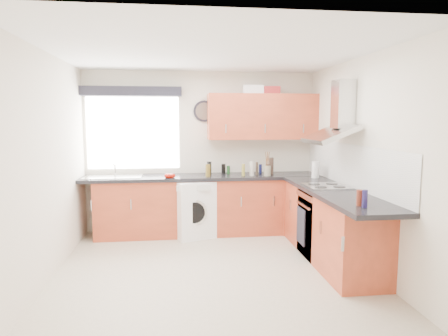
{
  "coord_description": "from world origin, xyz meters",
  "views": [
    {
      "loc": [
        -0.4,
        -4.52,
        1.77
      ],
      "look_at": [
        0.25,
        0.85,
        1.1
      ],
      "focal_mm": 32.0,
      "sensor_mm": 36.0,
      "label": 1
    }
  ],
  "objects": [
    {
      "name": "base_cab_right",
      "position": [
        1.51,
        0.15,
        0.43
      ],
      "size": [
        0.58,
        2.1,
        0.86
      ],
      "primitive_type": "cube",
      "color": "#A23D23",
      "rests_on": "ground_plane"
    },
    {
      "name": "tomato_cluster",
      "position": [
        -0.49,
        1.3,
        0.94
      ],
      "size": [
        0.15,
        0.15,
        0.06
      ],
      "primitive_type": null,
      "rotation": [
        0.0,
        0.0,
        -0.05
      ],
      "color": "#9E0E04",
      "rests_on": "worktop_back"
    },
    {
      "name": "ceiling",
      "position": [
        0.0,
        0.0,
        2.5
      ],
      "size": [
        3.6,
        3.6,
        0.02
      ],
      "primitive_type": "cube",
      "color": "white",
      "rests_on": "wall_back"
    },
    {
      "name": "jar_5",
      "position": [
        1.07,
        1.52,
        1.04
      ],
      "size": [
        0.07,
        0.07,
        0.26
      ],
      "primitive_type": "cylinder",
      "color": "#3D2A22",
      "rests_on": "worktop_back"
    },
    {
      "name": "upper_cabinets",
      "position": [
        0.95,
        1.62,
        1.8
      ],
      "size": [
        1.7,
        0.35,
        0.7
      ],
      "primitive_type": "cube",
      "color": "#A23D23",
      "rests_on": "wall_back"
    },
    {
      "name": "kitchen_roll",
      "position": [
        1.62,
        1.05,
        1.03
      ],
      "size": [
        0.13,
        0.13,
        0.24
      ],
      "primitive_type": "cylinder",
      "rotation": [
        0.0,
        0.0,
        -0.17
      ],
      "color": "white",
      "rests_on": "worktop_right"
    },
    {
      "name": "jar_9",
      "position": [
        0.34,
        1.65,
        0.99
      ],
      "size": [
        0.06,
        0.06,
        0.15
      ],
      "primitive_type": "cylinder",
      "color": "black",
      "rests_on": "worktop_back"
    },
    {
      "name": "wall_left",
      "position": [
        -1.8,
        0.0,
        1.25
      ],
      "size": [
        0.02,
        3.6,
        2.5
      ],
      "primitive_type": "cube",
      "color": "silver",
      "rests_on": "ground_plane"
    },
    {
      "name": "sink",
      "position": [
        -1.33,
        1.5,
        0.95
      ],
      "size": [
        0.84,
        0.46,
        0.1
      ],
      "primitive_type": null,
      "color": "#BCBCBC",
      "rests_on": "worktop_back"
    },
    {
      "name": "extractor_hood",
      "position": [
        1.6,
        0.3,
        1.77
      ],
      "size": [
        0.52,
        0.78,
        0.66
      ],
      "primitive_type": null,
      "color": "#BCBCBC",
      "rests_on": "wall_right"
    },
    {
      "name": "ground_plane",
      "position": [
        0.0,
        0.0,
        0.0
      ],
      "size": [
        3.6,
        3.6,
        0.0
      ],
      "primitive_type": "plane",
      "color": "beige"
    },
    {
      "name": "utensil_pot",
      "position": [
        0.97,
        1.35,
        0.98
      ],
      "size": [
        0.12,
        0.12,
        0.15
      ],
      "primitive_type": "cylinder",
      "rotation": [
        0.0,
        0.0,
        -0.19
      ],
      "color": "gray",
      "rests_on": "worktop_back"
    },
    {
      "name": "window_blind",
      "position": [
        -1.05,
        1.7,
        2.18
      ],
      "size": [
        1.5,
        0.18,
        0.14
      ],
      "primitive_type": "cube",
      "color": "black",
      "rests_on": "wall_back"
    },
    {
      "name": "jar_7",
      "position": [
        0.83,
        1.46,
        1.01
      ],
      "size": [
        0.04,
        0.04,
        0.2
      ],
      "primitive_type": "cylinder",
      "color": "#3F3023",
      "rests_on": "worktop_back"
    },
    {
      "name": "jar_1",
      "position": [
        0.74,
        1.38,
        1.02
      ],
      "size": [
        0.07,
        0.07,
        0.22
      ],
      "primitive_type": "cylinder",
      "color": "#B4AA9A",
      "rests_on": "worktop_back"
    },
    {
      "name": "worktop_right",
      "position": [
        1.5,
        0.0,
        0.89
      ],
      "size": [
        0.62,
        2.42,
        0.05
      ],
      "primitive_type": "cube",
      "color": "black",
      "rests_on": "base_cab_right"
    },
    {
      "name": "base_cab_back",
      "position": [
        -0.1,
        1.51,
        0.43
      ],
      "size": [
        3.0,
        0.58,
        0.86
      ],
      "primitive_type": "cube",
      "color": "#A23D23",
      "rests_on": "ground_plane"
    },
    {
      "name": "jar_4",
      "position": [
        0.07,
        1.4,
        1.0
      ],
      "size": [
        0.07,
        0.07,
        0.18
      ],
      "primitive_type": "cylinder",
      "color": "brown",
      "rests_on": "worktop_back"
    },
    {
      "name": "jar_6",
      "position": [
        0.8,
        1.65,
        1.0
      ],
      "size": [
        0.05,
        0.05,
        0.17
      ],
      "primitive_type": "cylinder",
      "color": "#181951",
      "rests_on": "worktop_back"
    },
    {
      "name": "oven",
      "position": [
        1.5,
        0.3,
        0.42
      ],
      "size": [
        0.56,
        0.58,
        0.85
      ],
      "primitive_type": "cube",
      "color": "black",
      "rests_on": "ground_plane"
    },
    {
      "name": "jar_8",
      "position": [
        0.99,
        1.43,
        0.99
      ],
      "size": [
        0.05,
        0.05,
        0.17
      ],
      "primitive_type": "cylinder",
      "color": "black",
      "rests_on": "worktop_back"
    },
    {
      "name": "casserole",
      "position": [
        0.8,
        1.69,
        2.22
      ],
      "size": [
        0.33,
        0.25,
        0.13
      ],
      "primitive_type": "cube",
      "rotation": [
        0.0,
        0.0,
        -0.07
      ],
      "color": "white",
      "rests_on": "upper_cabinets"
    },
    {
      "name": "worktop_back",
      "position": [
        0.0,
        1.5,
        0.89
      ],
      "size": [
        3.6,
        0.62,
        0.05
      ],
      "primitive_type": "cube",
      "color": "black",
      "rests_on": "base_cab_back"
    },
    {
      "name": "base_cab_corner",
      "position": [
        1.5,
        1.5,
        0.43
      ],
      "size": [
        0.6,
        0.6,
        0.86
      ],
      "primitive_type": "cube",
      "color": "#A23D23",
      "rests_on": "ground_plane"
    },
    {
      "name": "wall_front",
      "position": [
        0.0,
        -1.8,
        1.25
      ],
      "size": [
        3.6,
        0.02,
        2.5
      ],
      "primitive_type": "cube",
      "color": "silver",
      "rests_on": "ground_plane"
    },
    {
      "name": "splashback",
      "position": [
        1.79,
        0.3,
        1.18
      ],
      "size": [
        0.01,
        3.0,
        0.54
      ],
      "primitive_type": "cube",
      "color": "white",
      "rests_on": "wall_right"
    },
    {
      "name": "wall_clock",
      "position": [
        0.05,
        1.76,
        1.89
      ],
      "size": [
        0.33,
        0.04,
        0.33
      ],
      "primitive_type": "cylinder",
      "rotation": [
        1.57,
        0.0,
        0.0
      ],
      "color": "black",
      "rests_on": "wall_back"
    },
    {
      "name": "bottle_1",
      "position": [
        1.41,
        -0.91,
        1.0
      ],
      "size": [
        0.05,
        0.05,
        0.17
      ],
      "primitive_type": "cylinder",
      "color": "#1C1549",
      "rests_on": "worktop_right"
    },
    {
      "name": "bottle_0",
      "position": [
        1.4,
        -0.82,
        0.99
      ],
      "size": [
        0.07,
        0.07,
        0.16
      ],
      "primitive_type": "cylinder",
      "color": "maroon",
      "rests_on": "worktop_right"
    },
    {
      "name": "hob_plate",
      "position": [
        1.5,
        0.3,
        0.92
      ],
      "size": [
        0.52,
        0.52,
        0.01
      ],
      "primitive_type": "cube",
      "color": "#BCBCBC",
      "rests_on": "worktop_right"
    },
    {
      "name": "window",
      "position": [
        -1.05,
        1.79,
        1.55
      ],
      "size": [
        1.4,
        0.02,
        1.1
      ],
      "primitive_type": "cube",
      "color": "white",
      "rests_on": "wall_back"
    },
    {
      "name": "jar_3",
      "position": [
        0.41,
        1.61,
        0.97
      ],
      "size": [
        0.05,
        0.05,
        0.13
      ],
      "primitive_type": "cylinder",
      "color": "#153B17",
      "rests_on": "worktop_back"
    },
    {
      "name": "jar_0",
      "position": [
        0.11,
        1.59,
        1.01
      ],
      "size": [
        0.07,
        0.07,
        0.2
      ],
      "primitive_type": "cylinder",
      "color": "black",
      "rests_on": "worktop_back"
    },
    {
      "name": "washing_machine",
      "position": [
        -0.15,
        1.4,
        0.42
      ],
      "size": [
        0.73,
        0.72,
        0.85
      ],
      "primitive_type": "cube",
      "rotation": [
        0.0,
        0.0,
        0.33
      ],
      "color": "white",
      "rests_on": "ground_plane"
    },
    {
      "name": "jar_10",
      "position": [
        0.93,
        1.64,
        0.98
      ],
      "size": [
        0.05,
        0.05,
        0.14
      ],
      "primitive_type": "cylinder",
      "color": "#131743",
      "rests_on": "worktop_back"
    },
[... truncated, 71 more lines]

